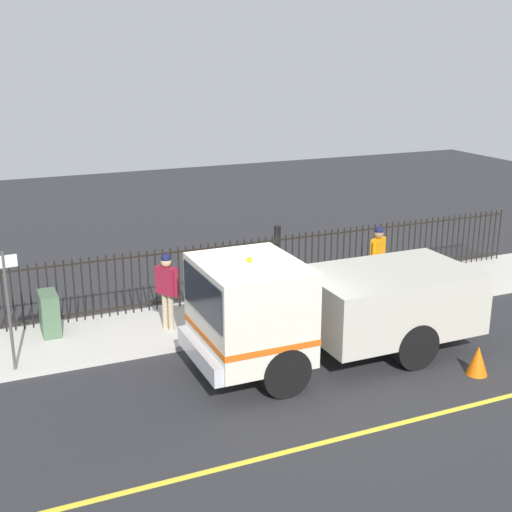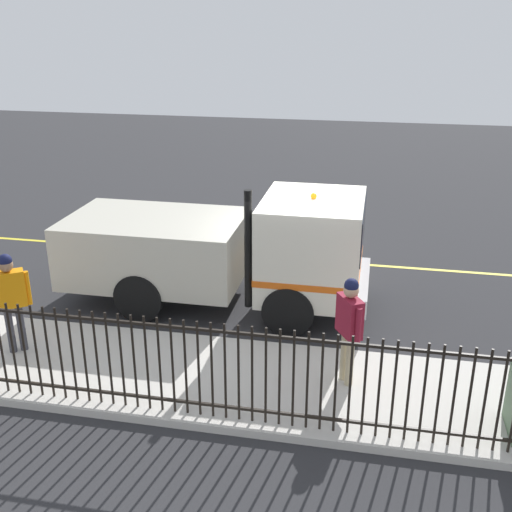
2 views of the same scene
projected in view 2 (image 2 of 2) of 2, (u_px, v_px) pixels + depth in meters
The scene contains 8 objects.
ground_plane at pixel (291, 310), 12.31m from camera, with size 48.52×48.52×0.00m, color #2B2B2D.
sidewalk_slab at pixel (265, 385), 9.69m from camera, with size 2.52×22.05×0.12m, color beige.
lane_marking at pixel (307, 260), 14.79m from camera, with size 0.12×19.85×0.01m, color yellow.
work_truck at pixel (237, 246), 12.07m from camera, with size 2.33×6.04×2.69m.
worker_standing at pixel (349, 320), 9.28m from camera, with size 0.57×0.45×1.76m.
pedestrian_distant at pixel (10, 293), 10.18m from camera, with size 0.48×0.54×1.77m.
iron_fence at pixel (252, 374), 8.46m from camera, with size 0.04×18.78×1.50m.
traffic_cone at pixel (145, 252), 14.50m from camera, with size 0.42×0.42×0.60m, color orange.
Camera 2 is at (10.99, 1.49, 5.48)m, focal length 43.16 mm.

